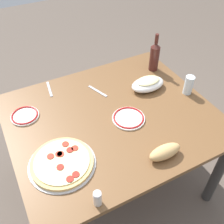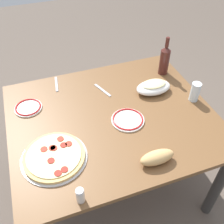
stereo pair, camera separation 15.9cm
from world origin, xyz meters
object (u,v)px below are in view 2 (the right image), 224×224
pepperoni_pizza (54,156)px  wine_bottle (165,60)px  spice_shaker (80,195)px  side_plate_far (28,108)px  side_plate_near (128,120)px  dining_table (112,127)px  baked_pasta_dish (154,87)px  bread_loaf (157,157)px  water_glass (195,92)px

pepperoni_pizza → wine_bottle: size_ratio=1.23×
pepperoni_pizza → wine_bottle: (-0.91, -0.51, 0.10)m
pepperoni_pizza → spice_shaker: size_ratio=4.03×
side_plate_far → spice_shaker: bearing=102.2°
wine_bottle → spice_shaker: size_ratio=3.29×
pepperoni_pizza → spice_shaker: 0.29m
side_plate_far → wine_bottle: bearing=-176.2°
side_plate_near → spice_shaker: 0.57m
dining_table → wine_bottle: bearing=-149.1°
dining_table → baked_pasta_dish: 0.40m
baked_pasta_dish → bread_loaf: bearing=65.6°
dining_table → spice_shaker: spice_shaker is taller
wine_bottle → spice_shaker: 1.15m
dining_table → baked_pasta_dish: baked_pasta_dish is taller
dining_table → wine_bottle: wine_bottle is taller
side_plate_near → bread_loaf: bread_loaf is taller
bread_loaf → spice_shaker: bearing=10.3°
water_glass → spice_shaker: water_glass is taller
side_plate_near → wine_bottle: bearing=-138.9°
baked_pasta_dish → spice_shaker: spice_shaker is taller
wine_bottle → bread_loaf: size_ratio=1.52×
dining_table → bread_loaf: 0.44m
water_glass → side_plate_far: (1.04, -0.28, -0.06)m
water_glass → spice_shaker: size_ratio=1.50×
baked_pasta_dish → water_glass: size_ratio=1.83×
wine_bottle → pepperoni_pizza: bearing=29.3°
baked_pasta_dish → side_plate_far: size_ratio=1.39×
pepperoni_pizza → wine_bottle: wine_bottle is taller
bread_loaf → spice_shaker: size_ratio=2.17×
baked_pasta_dish → side_plate_far: baked_pasta_dish is taller
pepperoni_pizza → baked_pasta_dish: baked_pasta_dish is taller
bread_loaf → water_glass: bearing=-141.1°
dining_table → side_plate_near: 0.16m
side_plate_near → pepperoni_pizza: bearing=15.3°
pepperoni_pizza → spice_shaker: (-0.07, 0.28, 0.03)m
wine_bottle → side_plate_far: wine_bottle is taller
wine_bottle → side_plate_near: bearing=41.1°
side_plate_far → spice_shaker: (-0.16, 0.72, 0.03)m
baked_pasta_dish → spice_shaker: 0.91m
dining_table → bread_loaf: bearing=104.2°
pepperoni_pizza → bread_loaf: bread_loaf is taller
bread_loaf → spice_shaker: 0.43m
pepperoni_pizza → side_plate_far: bearing=-79.2°
wine_bottle → spice_shaker: bearing=43.3°
dining_table → water_glass: size_ratio=9.58×
baked_pasta_dish → side_plate_far: (0.82, -0.11, -0.03)m
spice_shaker → pepperoni_pizza: bearing=-75.6°
spice_shaker → side_plate_far: bearing=-77.8°
baked_pasta_dish → bread_loaf: baked_pasta_dish is taller
wine_bottle → side_plate_near: 0.59m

